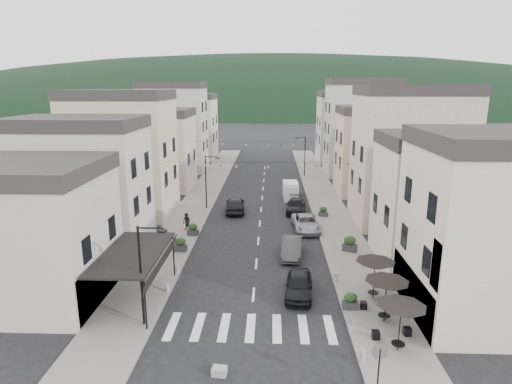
# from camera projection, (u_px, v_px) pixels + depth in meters

# --- Properties ---
(ground) EXTENTS (700.00, 700.00, 0.00)m
(ground) POSITION_uv_depth(u_px,v_px,m) (249.00, 349.00, 22.34)
(ground) COLOR black
(ground) RESTS_ON ground
(sidewalk_left) EXTENTS (4.00, 76.00, 0.12)m
(sidewalk_left) POSITION_uv_depth(u_px,v_px,m) (203.00, 195.00, 53.63)
(sidewalk_left) COLOR slate
(sidewalk_left) RESTS_ON ground
(sidewalk_right) EXTENTS (4.00, 76.00, 0.12)m
(sidewalk_right) POSITION_uv_depth(u_px,v_px,m) (323.00, 196.00, 53.09)
(sidewalk_right) COLOR slate
(sidewalk_right) RESTS_ON ground
(hill_backdrop) EXTENTS (640.00, 360.00, 70.00)m
(hill_backdrop) POSITION_uv_depth(u_px,v_px,m) (271.00, 105.00, 313.30)
(hill_backdrop) COLOR black
(hill_backdrop) RESTS_ON ground
(boutique_building) EXTENTS (12.00, 8.00, 8.00)m
(boutique_building) POSITION_uv_depth(u_px,v_px,m) (6.00, 239.00, 26.78)
(boutique_building) COLOR #B8B1A9
(boutique_building) RESTS_ON ground
(bistro_building) EXTENTS (10.00, 8.00, 10.00)m
(bistro_building) POSITION_uv_depth(u_px,v_px,m) (504.00, 236.00, 24.49)
(bistro_building) COLOR beige
(bistro_building) RESTS_ON ground
(boutique_awning) EXTENTS (3.77, 7.50, 3.28)m
(boutique_awning) POSITION_uv_depth(u_px,v_px,m) (137.00, 254.00, 26.69)
(boutique_awning) COLOR black
(boutique_awning) RESTS_ON ground
(buildings_row_left) EXTENTS (10.20, 54.16, 14.00)m
(buildings_row_left) POSITION_uv_depth(u_px,v_px,m) (157.00, 141.00, 57.99)
(buildings_row_left) COLOR #B8B1A9
(buildings_row_left) RESTS_ON ground
(buildings_row_right) EXTENTS (10.20, 54.16, 14.50)m
(buildings_row_right) POSITION_uv_depth(u_px,v_px,m) (374.00, 141.00, 55.79)
(buildings_row_right) COLOR beige
(buildings_row_right) RESTS_ON ground
(cafe_terrace) EXTENTS (2.50, 8.10, 2.53)m
(cafe_terrace) POSITION_uv_depth(u_px,v_px,m) (387.00, 286.00, 24.21)
(cafe_terrace) COLOR black
(cafe_terrace) RESTS_ON ground
(streetlamp_left_near) EXTENTS (1.70, 0.56, 6.00)m
(streetlamp_left_near) POSITION_uv_depth(u_px,v_px,m) (145.00, 266.00, 23.59)
(streetlamp_left_near) COLOR black
(streetlamp_left_near) RESTS_ON ground
(streetlamp_left_far) EXTENTS (1.70, 0.56, 6.00)m
(streetlamp_left_far) POSITION_uv_depth(u_px,v_px,m) (208.00, 177.00, 46.87)
(streetlamp_left_far) COLOR black
(streetlamp_left_far) RESTS_ON ground
(streetlamp_right_far) EXTENTS (1.70, 0.56, 6.00)m
(streetlamp_right_far) POSITION_uv_depth(u_px,v_px,m) (303.00, 152.00, 63.91)
(streetlamp_right_far) COLOR black
(streetlamp_right_far) RESTS_ON ground
(traffic_sign) EXTENTS (0.70, 0.07, 2.70)m
(traffic_sign) POSITION_uv_depth(u_px,v_px,m) (379.00, 361.00, 18.27)
(traffic_sign) COLOR black
(traffic_sign) RESTS_ON ground
(bollards) EXTENTS (11.66, 10.26, 0.60)m
(bollards) POSITION_uv_depth(u_px,v_px,m) (253.00, 292.00, 27.57)
(bollards) COLOR gray
(bollards) RESTS_ON ground
(bunting_near) EXTENTS (19.00, 0.28, 0.62)m
(bunting_near) POSITION_uv_depth(u_px,v_px,m) (260.00, 166.00, 42.31)
(bunting_near) COLOR black
(bunting_near) RESTS_ON ground
(bunting_far) EXTENTS (19.00, 0.28, 0.62)m
(bunting_far) POSITION_uv_depth(u_px,v_px,m) (263.00, 145.00, 57.83)
(bunting_far) COLOR black
(bunting_far) RESTS_ON ground
(parked_car_a) EXTENTS (2.10, 4.41, 1.45)m
(parked_car_a) POSITION_uv_depth(u_px,v_px,m) (299.00, 285.00, 27.87)
(parked_car_a) COLOR black
(parked_car_a) RESTS_ON ground
(parked_car_b) EXTENTS (1.93, 4.53, 1.45)m
(parked_car_b) POSITION_uv_depth(u_px,v_px,m) (292.00, 248.00, 34.32)
(parked_car_b) COLOR #343436
(parked_car_b) RESTS_ON ground
(parked_car_c) EXTENTS (2.73, 5.30, 1.43)m
(parked_car_c) POSITION_uv_depth(u_px,v_px,m) (306.00, 223.00, 40.55)
(parked_car_c) COLOR #93949B
(parked_car_c) RESTS_ON ground
(parked_car_d) EXTENTS (2.45, 5.10, 1.43)m
(parked_car_d) POSITION_uv_depth(u_px,v_px,m) (296.00, 206.00, 46.31)
(parked_car_d) COLOR black
(parked_car_d) RESTS_ON ground
(parked_car_e) EXTENTS (2.37, 5.12, 1.70)m
(parked_car_e) POSITION_uv_depth(u_px,v_px,m) (235.00, 204.00, 46.40)
(parked_car_e) COLOR black
(parked_car_e) RESTS_ON ground
(delivery_van) EXTENTS (1.83, 4.41, 2.10)m
(delivery_van) POSITION_uv_depth(u_px,v_px,m) (290.00, 190.00, 52.26)
(delivery_van) COLOR silver
(delivery_van) RESTS_ON ground
(pedestrian_a) EXTENTS (0.74, 0.60, 1.76)m
(pedestrian_a) POSITION_uv_depth(u_px,v_px,m) (146.00, 255.00, 32.17)
(pedestrian_a) COLOR black
(pedestrian_a) RESTS_ON sidewalk_left
(pedestrian_b) EXTENTS (1.04, 0.99, 1.68)m
(pedestrian_b) POSITION_uv_depth(u_px,v_px,m) (187.00, 222.00, 40.07)
(pedestrian_b) COLOR black
(pedestrian_b) RESTS_ON sidewalk_left
(concrete_block_c) EXTENTS (0.75, 0.58, 0.40)m
(concrete_block_c) POSITION_uv_depth(u_px,v_px,m) (219.00, 371.00, 20.26)
(concrete_block_c) COLOR gray
(concrete_block_c) RESTS_ON ground
(planter_la) EXTENTS (1.07, 0.66, 1.14)m
(planter_la) POSITION_uv_depth(u_px,v_px,m) (181.00, 244.00, 35.15)
(planter_la) COLOR #313133
(planter_la) RESTS_ON sidewalk_left
(planter_lb) EXTENTS (1.11, 0.88, 1.10)m
(planter_lb) POSITION_uv_depth(u_px,v_px,m) (193.00, 229.00, 38.92)
(planter_lb) COLOR #2D2D30
(planter_lb) RESTS_ON sidewalk_left
(planter_ra) EXTENTS (0.94, 0.53, 1.04)m
(planter_ra) POSITION_uv_depth(u_px,v_px,m) (350.00, 301.00, 26.04)
(planter_ra) COLOR #2D2D2F
(planter_ra) RESTS_ON sidewalk_right
(planter_rb) EXTENTS (1.31, 1.05, 1.29)m
(planter_rb) POSITION_uv_depth(u_px,v_px,m) (350.00, 244.00, 35.12)
(planter_rb) COLOR #2D2D2F
(planter_rb) RESTS_ON sidewalk_right
(planter_rc) EXTENTS (1.05, 0.84, 1.04)m
(planter_rc) POSITION_uv_depth(u_px,v_px,m) (323.00, 211.00, 44.58)
(planter_rc) COLOR #323234
(planter_rc) RESTS_ON sidewalk_right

